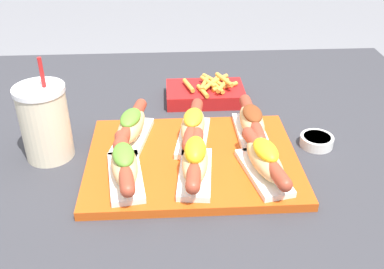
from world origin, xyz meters
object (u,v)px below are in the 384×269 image
object	(u,v)px
fries_basket	(206,93)
hot_dog_1	(195,161)
hot_dog_5	(252,122)
sauce_bowl	(317,140)
hot_dog_3	(131,127)
hot_dog_4	(193,126)
hot_dog_2	(265,160)
drink_cup	(45,123)
serving_tray	(193,160)
hot_dog_0	(124,164)

from	to	relation	value
fries_basket	hot_dog_1	bearing A→B (deg)	-98.12
hot_dog_5	sauce_bowl	bearing A→B (deg)	-8.81
hot_dog_3	hot_dog_4	bearing A→B (deg)	-2.84
hot_dog_2	hot_dog_5	size ratio (longest dim) A/B	0.98
hot_dog_5	hot_dog_2	bearing A→B (deg)	-90.34
hot_dog_2	hot_dog_3	size ratio (longest dim) A/B	1.00
hot_dog_1	drink_cup	xyz separation A→B (m)	(-0.30, 0.11, 0.03)
hot_dog_3	sauce_bowl	xyz separation A→B (m)	(0.40, -0.02, -0.04)
sauce_bowl	hot_dog_5	bearing A→B (deg)	171.19
hot_dog_4	hot_dog_3	bearing A→B (deg)	177.16
serving_tray	fries_basket	xyz separation A→B (m)	(0.05, 0.28, 0.01)
hot_dog_1	hot_dog_4	world-z (taller)	hot_dog_1
serving_tray	hot_dog_3	xyz separation A→B (m)	(-0.13, 0.07, 0.04)
serving_tray	sauce_bowl	size ratio (longest dim) A/B	5.96
sauce_bowl	fries_basket	world-z (taller)	fries_basket
hot_dog_1	hot_dog_3	bearing A→B (deg)	132.84
hot_dog_0	hot_dog_1	bearing A→B (deg)	1.07
serving_tray	sauce_bowl	bearing A→B (deg)	11.24
hot_dog_3	hot_dog_4	xyz separation A→B (m)	(0.13, -0.01, -0.00)
serving_tray	hot_dog_0	xyz separation A→B (m)	(-0.13, -0.07, 0.04)
hot_dog_2	hot_dog_3	world-z (taller)	hot_dog_2
hot_dog_0	hot_dog_2	xyz separation A→B (m)	(0.26, -0.00, 0.00)
hot_dog_0	hot_dog_5	bearing A→B (deg)	28.80
hot_dog_2	hot_dog_4	distance (m)	0.18
fries_basket	hot_dog_0	bearing A→B (deg)	-117.13
hot_dog_3	hot_dog_5	bearing A→B (deg)	1.19
hot_dog_0	sauce_bowl	world-z (taller)	hot_dog_0
hot_dog_4	drink_cup	distance (m)	0.30
serving_tray	hot_dog_4	distance (m)	0.08
hot_dog_1	fries_basket	xyz separation A→B (m)	(0.05, 0.35, -0.03)
hot_dog_3	hot_dog_5	world-z (taller)	hot_dog_3
hot_dog_0	hot_dog_4	bearing A→B (deg)	44.39
hot_dog_5	drink_cup	distance (m)	0.43
serving_tray	hot_dog_2	xyz separation A→B (m)	(0.13, -0.07, 0.04)
serving_tray	fries_basket	bearing A→B (deg)	79.86
hot_dog_0	sauce_bowl	size ratio (longest dim) A/B	2.80
serving_tray	hot_dog_0	bearing A→B (deg)	-152.40
hot_dog_1	fries_basket	world-z (taller)	hot_dog_1
sauce_bowl	hot_dog_4	bearing A→B (deg)	177.86
hot_dog_4	sauce_bowl	bearing A→B (deg)	-2.14
fries_basket	hot_dog_3	bearing A→B (deg)	-129.40
hot_dog_0	hot_dog_3	size ratio (longest dim) A/B	1.01
hot_dog_0	hot_dog_3	bearing A→B (deg)	88.06
hot_dog_0	serving_tray	bearing A→B (deg)	27.60
serving_tray	hot_dog_1	size ratio (longest dim) A/B	2.12
drink_cup	serving_tray	bearing A→B (deg)	-9.10
hot_dog_1	sauce_bowl	world-z (taller)	hot_dog_1
hot_dog_1	hot_dog_2	size ratio (longest dim) A/B	1.01
hot_dog_1	hot_dog_4	xyz separation A→B (m)	(0.00, 0.13, -0.00)
sauce_bowl	drink_cup	distance (m)	0.57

